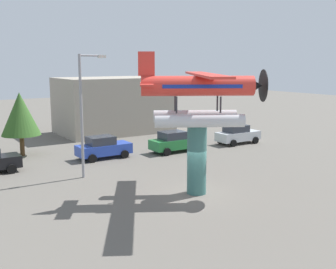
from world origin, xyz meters
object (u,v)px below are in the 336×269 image
(storefront_building, at_px, (114,105))
(tree_east, at_px, (20,114))
(display_pedestal, at_px, (197,159))
(streetlight_primary, at_px, (84,107))
(car_distant_silver, at_px, (237,134))
(car_far_green, at_px, (174,142))
(car_mid_blue, at_px, (103,147))
(floatplane_monument, at_px, (200,95))

(storefront_building, relative_size, tree_east, 2.25)
(display_pedestal, relative_size, tree_east, 0.78)
(streetlight_primary, xyz_separation_m, tree_east, (-1.86, 8.88, -1.24))
(car_distant_silver, bearing_deg, car_far_green, 179.08)
(car_mid_blue, relative_size, car_distant_silver, 1.00)
(car_mid_blue, bearing_deg, car_distant_silver, -5.22)
(display_pedestal, distance_m, tree_east, 16.66)
(streetlight_primary, bearing_deg, display_pedestal, -59.05)
(floatplane_monument, distance_m, tree_east, 16.86)
(car_far_green, xyz_separation_m, storefront_building, (0.27, 12.02, 2.03))
(display_pedestal, relative_size, car_distant_silver, 0.95)
(floatplane_monument, xyz_separation_m, car_far_green, (5.02, 10.04, -4.76))
(car_mid_blue, distance_m, storefront_building, 12.76)
(tree_east, bearing_deg, floatplane_monument, -69.06)
(display_pedestal, xyz_separation_m, car_mid_blue, (-0.82, 11.05, -1.10))
(car_mid_blue, xyz_separation_m, streetlight_primary, (-3.17, -4.39, 3.71))
(car_mid_blue, bearing_deg, streetlight_primary, -125.85)
(car_far_green, relative_size, streetlight_primary, 0.53)
(display_pedestal, height_order, storefront_building, storefront_building)
(car_distant_silver, height_order, streetlight_primary, streetlight_primary)
(car_mid_blue, xyz_separation_m, car_far_green, (5.95, -1.06, 0.00))
(floatplane_monument, bearing_deg, display_pedestal, -180.00)
(display_pedestal, distance_m, storefront_building, 22.67)
(display_pedestal, xyz_separation_m, floatplane_monument, (0.11, -0.06, 3.66))
(display_pedestal, xyz_separation_m, tree_east, (-5.86, 15.53, 1.37))
(display_pedestal, distance_m, floatplane_monument, 3.66)
(streetlight_primary, height_order, storefront_building, streetlight_primary)
(streetlight_primary, bearing_deg, car_mid_blue, 54.15)
(display_pedestal, xyz_separation_m, storefront_building, (5.40, 22.00, 0.93))
(floatplane_monument, height_order, car_distant_silver, floatplane_monument)
(streetlight_primary, bearing_deg, storefront_building, 58.54)
(car_distant_silver, bearing_deg, floatplane_monument, -140.21)
(streetlight_primary, bearing_deg, car_far_green, 20.02)
(streetlight_primary, xyz_separation_m, storefront_building, (9.39, 15.34, -1.68))
(display_pedestal, height_order, tree_east, tree_east)
(display_pedestal, bearing_deg, car_far_green, 62.80)
(car_far_green, height_order, car_distant_silver, same)
(car_distant_silver, bearing_deg, tree_east, 162.44)
(car_mid_blue, height_order, streetlight_primary, streetlight_primary)
(floatplane_monument, relative_size, car_distant_silver, 2.29)
(car_mid_blue, relative_size, car_far_green, 1.00)
(display_pedestal, relative_size, storefront_building, 0.35)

